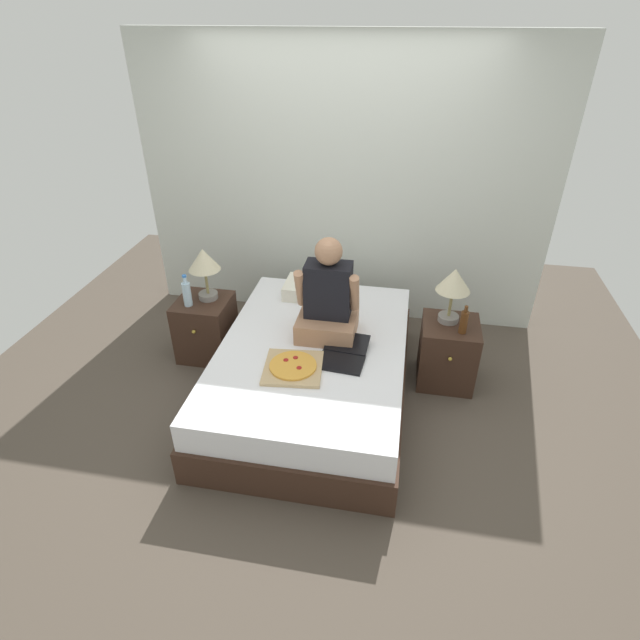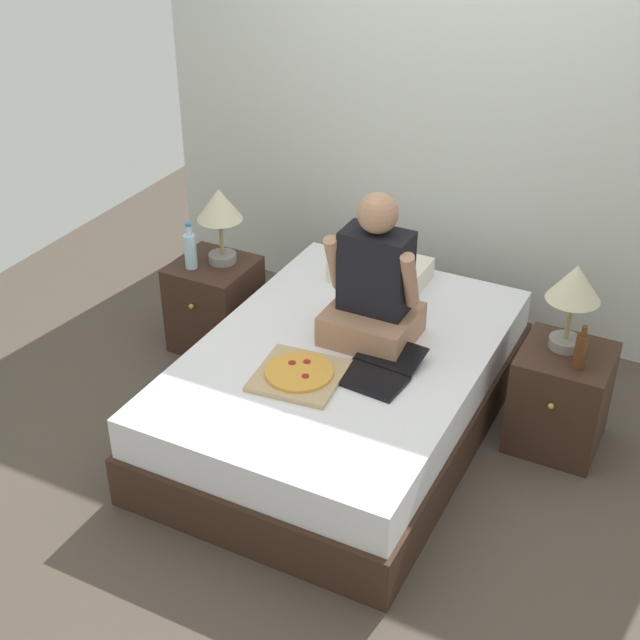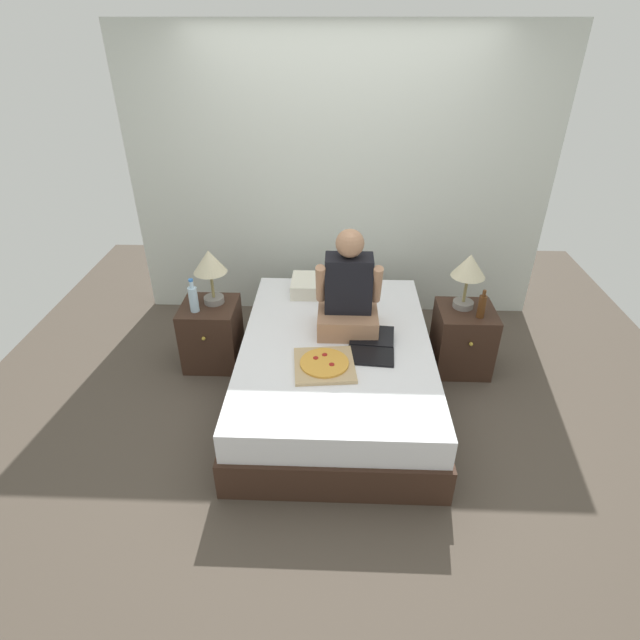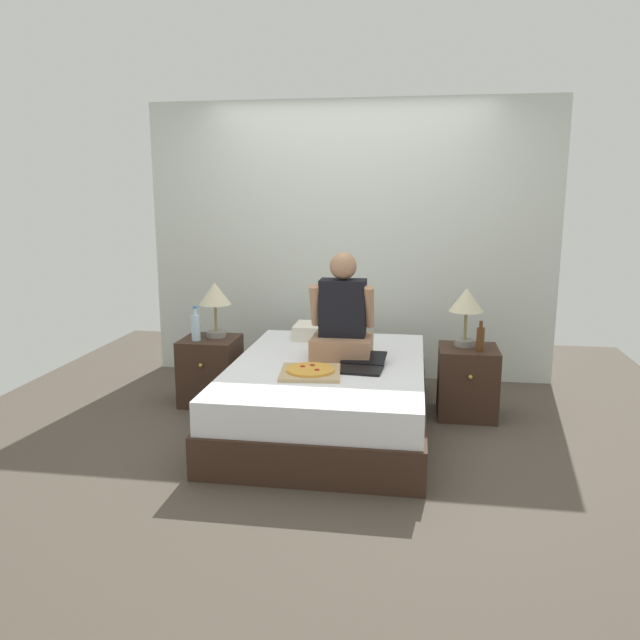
{
  "view_description": "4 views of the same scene",
  "coord_description": "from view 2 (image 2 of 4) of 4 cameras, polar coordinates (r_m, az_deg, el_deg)",
  "views": [
    {
      "loc": [
        0.61,
        -2.99,
        2.62
      ],
      "look_at": [
        0.06,
        -0.03,
        0.73
      ],
      "focal_mm": 28.0,
      "sensor_mm": 36.0,
      "label": 1
    },
    {
      "loc": [
        1.59,
        -3.36,
        2.93
      ],
      "look_at": [
        -0.02,
        -0.21,
        0.76
      ],
      "focal_mm": 50.0,
      "sensor_mm": 36.0,
      "label": 2
    },
    {
      "loc": [
        -0.01,
        -3.02,
        2.5
      ],
      "look_at": [
        -0.11,
        -0.16,
        0.76
      ],
      "focal_mm": 28.0,
      "sensor_mm": 36.0,
      "label": 3
    },
    {
      "loc": [
        0.61,
        -4.32,
        1.69
      ],
      "look_at": [
        -0.03,
        -0.18,
        0.83
      ],
      "focal_mm": 35.0,
      "sensor_mm": 36.0,
      "label": 4
    }
  ],
  "objects": [
    {
      "name": "lamp_on_left_nightstand",
      "position": [
        5.03,
        -6.45,
        7.03
      ],
      "size": [
        0.26,
        0.26,
        0.45
      ],
      "color": "gray",
      "rests_on": "nightstand_left"
    },
    {
      "name": "water_bottle",
      "position": [
        5.08,
        -8.3,
        4.47
      ],
      "size": [
        0.07,
        0.07,
        0.28
      ],
      "color": "silver",
      "rests_on": "nightstand_left"
    },
    {
      "name": "beer_bottle",
      "position": [
        4.34,
        16.35,
        -1.89
      ],
      "size": [
        0.06,
        0.06,
        0.23
      ],
      "color": "#512D14",
      "rests_on": "nightstand_right"
    },
    {
      "name": "lamp_on_right_nightstand",
      "position": [
        4.37,
        15.96,
        1.93
      ],
      "size": [
        0.26,
        0.26,
        0.45
      ],
      "color": "gray",
      "rests_on": "nightstand_right"
    },
    {
      "name": "nightstand_left",
      "position": [
        5.29,
        -6.73,
        1.02
      ],
      "size": [
        0.44,
        0.47,
        0.54
      ],
      "color": "#382319",
      "rests_on": "ground"
    },
    {
      "name": "laptop",
      "position": [
        4.26,
        3.71,
        -3.28
      ],
      "size": [
        0.35,
        0.44,
        0.07
      ],
      "color": "black",
      "rests_on": "bed"
    },
    {
      "name": "nightstand_right",
      "position": [
        4.63,
        15.12,
        -4.85
      ],
      "size": [
        0.44,
        0.47,
        0.54
      ],
      "color": "#382319",
      "rests_on": "ground"
    },
    {
      "name": "bed",
      "position": [
        4.59,
        1.43,
        -4.45
      ],
      "size": [
        1.41,
        2.05,
        0.49
      ],
      "color": "#382319",
      "rests_on": "ground"
    },
    {
      "name": "ground_plane",
      "position": [
        4.73,
        1.39,
        -6.8
      ],
      "size": [
        5.69,
        5.69,
        0.0
      ],
      "primitive_type": "plane",
      "color": "#4C4238"
    },
    {
      "name": "pillow",
      "position": [
        5.05,
        3.89,
        3.21
      ],
      "size": [
        0.52,
        0.34,
        0.12
      ],
      "primitive_type": "cube",
      "color": "silver",
      "rests_on": "bed"
    },
    {
      "name": "pizza_box",
      "position": [
        4.23,
        -1.34,
        -3.49
      ],
      "size": [
        0.44,
        0.44,
        0.05
      ],
      "color": "tan",
      "rests_on": "bed"
    },
    {
      "name": "person_seated",
      "position": [
        4.41,
        3.47,
        2.12
      ],
      "size": [
        0.47,
        0.4,
        0.78
      ],
      "color": "#A37556",
      "rests_on": "bed"
    },
    {
      "name": "wall_back",
      "position": [
        5.28,
        8.31,
        12.58
      ],
      "size": [
        3.69,
        0.12,
        2.5
      ],
      "primitive_type": "cube",
      "color": "silver",
      "rests_on": "ground"
    }
  ]
}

